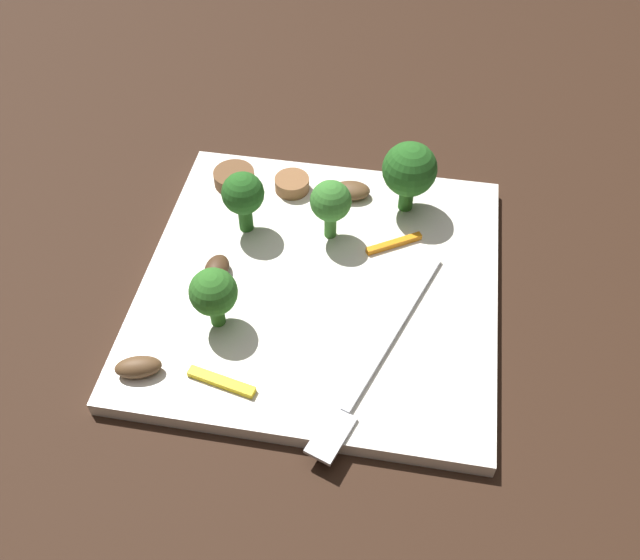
% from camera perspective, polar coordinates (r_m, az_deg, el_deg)
% --- Properties ---
extents(ground_plane, '(1.40, 1.40, 0.00)m').
position_cam_1_polar(ground_plane, '(0.51, -0.00, -0.87)').
color(ground_plane, black).
extents(plate, '(0.25, 0.25, 0.01)m').
position_cam_1_polar(plate, '(0.50, -0.00, -0.44)').
color(plate, white).
rests_on(plate, ground_plane).
extents(fork, '(0.17, 0.07, 0.00)m').
position_cam_1_polar(fork, '(0.46, 4.43, -6.78)').
color(fork, silver).
rests_on(fork, plate).
extents(broccoli_floret_0, '(0.04, 0.04, 0.06)m').
position_cam_1_polar(broccoli_floret_0, '(0.53, 7.28, 8.83)').
color(broccoli_floret_0, '#296420').
rests_on(broccoli_floret_0, plate).
extents(broccoli_floret_1, '(0.03, 0.03, 0.05)m').
position_cam_1_polar(broccoli_floret_1, '(0.46, -8.64, -1.07)').
color(broccoli_floret_1, '#347525').
rests_on(broccoli_floret_1, plate).
extents(broccoli_floret_2, '(0.03, 0.03, 0.05)m').
position_cam_1_polar(broccoli_floret_2, '(0.52, -6.26, 6.86)').
color(broccoli_floret_2, '#296420').
rests_on(broccoli_floret_2, plate).
extents(broccoli_floret_3, '(0.03, 0.03, 0.05)m').
position_cam_1_polar(broccoli_floret_3, '(0.51, 0.59, 6.34)').
color(broccoli_floret_3, '#408630').
rests_on(broccoli_floret_3, plate).
extents(sausage_slice_0, '(0.04, 0.04, 0.01)m').
position_cam_1_polar(sausage_slice_0, '(0.56, -2.29, 7.80)').
color(sausage_slice_0, brown).
rests_on(sausage_slice_0, plate).
extents(sausage_slice_1, '(0.04, 0.04, 0.01)m').
position_cam_1_polar(sausage_slice_1, '(0.57, -6.98, 8.24)').
color(sausage_slice_1, brown).
rests_on(sausage_slice_1, plate).
extents(mushroom_0, '(0.02, 0.03, 0.01)m').
position_cam_1_polar(mushroom_0, '(0.56, 2.52, 7.27)').
color(mushroom_0, brown).
rests_on(mushroom_0, plate).
extents(mushroom_1, '(0.03, 0.02, 0.01)m').
position_cam_1_polar(mushroom_1, '(0.51, -8.37, 0.93)').
color(mushroom_1, '#422B19').
rests_on(mushroom_1, plate).
extents(mushroom_2, '(0.02, 0.03, 0.01)m').
position_cam_1_polar(mushroom_2, '(0.46, -14.54, -6.86)').
color(mushroom_2, brown).
rests_on(mushroom_2, plate).
extents(pepper_strip_0, '(0.02, 0.05, 0.00)m').
position_cam_1_polar(pepper_strip_0, '(0.45, -8.01, -8.18)').
color(pepper_strip_0, yellow).
rests_on(pepper_strip_0, plate).
extents(pepper_strip_1, '(0.03, 0.04, 0.00)m').
position_cam_1_polar(pepper_strip_1, '(0.52, 6.03, 2.96)').
color(pepper_strip_1, orange).
rests_on(pepper_strip_1, plate).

